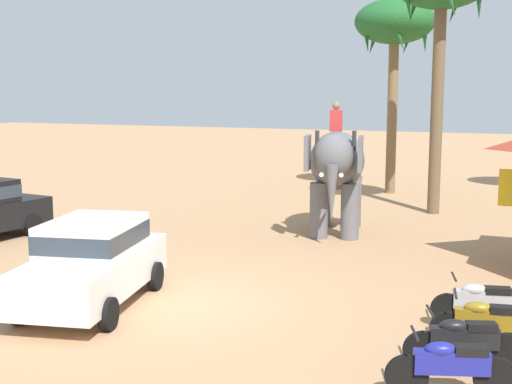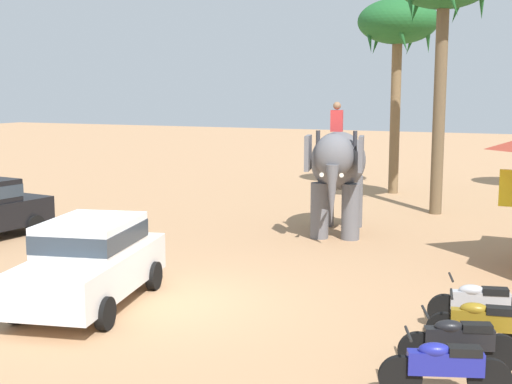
{
  "view_description": "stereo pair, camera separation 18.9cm",
  "coord_description": "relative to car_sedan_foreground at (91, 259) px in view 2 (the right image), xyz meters",
  "views": [
    {
      "loc": [
        6.86,
        -11.35,
        4.18
      ],
      "look_at": [
        -0.16,
        4.67,
        1.6
      ],
      "focal_mm": 48.13,
      "sensor_mm": 36.0,
      "label": 1
    },
    {
      "loc": [
        7.03,
        -11.27,
        4.18
      ],
      "look_at": [
        -0.16,
        4.67,
        1.6
      ],
      "focal_mm": 48.13,
      "sensor_mm": 36.0,
      "label": 2
    }
  ],
  "objects": [
    {
      "name": "ground_plane",
      "position": [
        1.31,
        0.68,
        -0.93
      ],
      "size": [
        120.0,
        120.0,
        0.0
      ],
      "primitive_type": "plane",
      "color": "tan"
    },
    {
      "name": "car_sedan_foreground",
      "position": [
        0.0,
        0.0,
        0.0
      ],
      "size": [
        2.59,
        4.38,
        1.7
      ],
      "color": "white",
      "rests_on": "ground"
    },
    {
      "name": "elephant_with_mahout",
      "position": [
        2.34,
        8.49,
        1.06
      ],
      "size": [
        2.33,
        4.01,
        3.88
      ],
      "color": "slate",
      "rests_on": "ground"
    },
    {
      "name": "motorcycle_nearest_camera",
      "position": [
        7.03,
        -1.44,
        -0.46
      ],
      "size": [
        1.73,
        0.79,
        0.94
      ],
      "color": "black",
      "rests_on": "ground"
    },
    {
      "name": "motorcycle_second_in_row",
      "position": [
        7.06,
        -0.4,
        -0.46
      ],
      "size": [
        1.73,
        0.79,
        0.94
      ],
      "color": "black",
      "rests_on": "ground"
    },
    {
      "name": "motorcycle_mid_row",
      "position": [
        7.3,
        0.61,
        -0.46
      ],
      "size": [
        1.79,
        0.57,
        0.94
      ],
      "color": "black",
      "rests_on": "ground"
    },
    {
      "name": "motorcycle_fourth_in_row",
      "position": [
        7.13,
        1.69,
        -0.46
      ],
      "size": [
        1.77,
        0.68,
        0.94
      ],
      "color": "black",
      "rests_on": "ground"
    },
    {
      "name": "palm_tree_behind_elephant",
      "position": [
        1.97,
        17.29,
        5.79
      ],
      "size": [
        3.2,
        3.2,
        7.83
      ],
      "color": "brown",
      "rests_on": "ground"
    }
  ]
}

